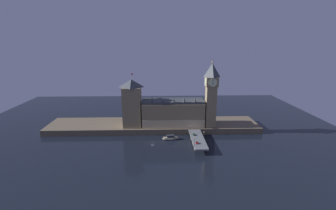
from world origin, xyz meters
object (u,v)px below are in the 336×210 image
object	(u,v)px
car_northbound_lead	(194,134)
pedestrian_near_rail	(194,143)
street_lamp_mid	(204,134)
street_lamp_near	(194,140)
boat_upstream	(171,138)
clock_tower	(211,93)
street_lamp_far	(190,128)
victoria_tower	(132,103)
pedestrian_far_rail	(191,134)
car_northbound_trail	(197,143)

from	to	relation	value
car_northbound_lead	pedestrian_near_rail	world-z (taller)	pedestrian_near_rail
street_lamp_mid	street_lamp_near	bearing A→B (deg)	-126.24
boat_upstream	street_lamp_mid	bearing A→B (deg)	-21.61
clock_tower	street_lamp_far	size ratio (longest dim) A/B	9.23
victoria_tower	street_lamp_near	bearing A→B (deg)	-41.55
victoria_tower	pedestrian_far_rail	size ratio (longest dim) A/B	32.51
clock_tower	street_lamp_far	world-z (taller)	clock_tower
pedestrian_near_rail	street_lamp_near	xyz separation A→B (m)	(-0.40, -2.51, 3.67)
victoria_tower	car_northbound_lead	distance (m)	69.68
pedestrian_far_rail	street_lamp_near	size ratio (longest dim) A/B	0.23
car_northbound_trail	street_lamp_near	xyz separation A→B (m)	(-2.90, -3.70, 3.87)
clock_tower	victoria_tower	bearing A→B (deg)	177.13
victoria_tower	pedestrian_near_rail	bearing A→B (deg)	-39.90
pedestrian_near_rail	street_lamp_near	distance (m)	4.46
street_lamp_far	car_northbound_lead	bearing A→B (deg)	-66.18
clock_tower	car_northbound_trail	size ratio (longest dim) A/B	16.97
street_lamp_far	boat_upstream	xyz separation A→B (m)	(-18.71, -3.04, -8.39)
victoria_tower	car_northbound_lead	xyz separation A→B (m)	(59.51, -27.30, -23.86)
clock_tower	victoria_tower	world-z (taller)	clock_tower
car_northbound_lead	pedestrian_far_rail	xyz separation A→B (m)	(-2.50, 1.53, 0.23)
car_northbound_trail	pedestrian_far_rail	world-z (taller)	pedestrian_far_rail
car_northbound_trail	street_lamp_near	bearing A→B (deg)	-128.10
pedestrian_near_rail	street_lamp_far	xyz separation A→B (m)	(-0.40, 26.93, 3.57)
car_northbound_lead	street_lamp_mid	distance (m)	11.87
victoria_tower	pedestrian_near_rail	distance (m)	77.98
pedestrian_near_rail	street_lamp_mid	world-z (taller)	street_lamp_mid
victoria_tower	pedestrian_near_rail	xyz separation A→B (m)	(57.01, -47.67, -23.63)
street_lamp_near	street_lamp_mid	size ratio (longest dim) A/B	1.10
car_northbound_lead	pedestrian_near_rail	size ratio (longest dim) A/B	2.47
boat_upstream	car_northbound_trail	bearing A→B (deg)	-46.42
street_lamp_near	street_lamp_mid	distance (m)	18.26
street_lamp_far	street_lamp_mid	bearing A→B (deg)	-53.76
victoria_tower	car_northbound_trail	size ratio (longest dim) A/B	13.97
car_northbound_trail	street_lamp_near	size ratio (longest dim) A/B	0.53
boat_upstream	clock_tower	bearing A→B (deg)	25.82
car_northbound_trail	street_lamp_mid	bearing A→B (deg)	54.40
street_lamp_mid	boat_upstream	bearing A→B (deg)	158.39
car_northbound_trail	street_lamp_far	size ratio (longest dim) A/B	0.54
car_northbound_lead	street_lamp_near	distance (m)	23.39
street_lamp_near	car_northbound_lead	bearing A→B (deg)	82.78
car_northbound_lead	street_lamp_mid	world-z (taller)	street_lamp_mid
clock_tower	street_lamp_mid	distance (m)	45.60
street_lamp_mid	boat_upstream	distance (m)	32.74
victoria_tower	car_northbound_trail	bearing A→B (deg)	-37.99
street_lamp_near	boat_upstream	size ratio (longest dim) A/B	0.45
victoria_tower	pedestrian_far_rail	distance (m)	66.88
clock_tower	car_northbound_trail	xyz separation A→B (m)	(-19.35, -42.52, -34.37)
pedestrian_far_rail	street_lamp_mid	size ratio (longest dim) A/B	0.25
clock_tower	street_lamp_far	distance (m)	41.38
street_lamp_mid	street_lamp_far	world-z (taller)	street_lamp_far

